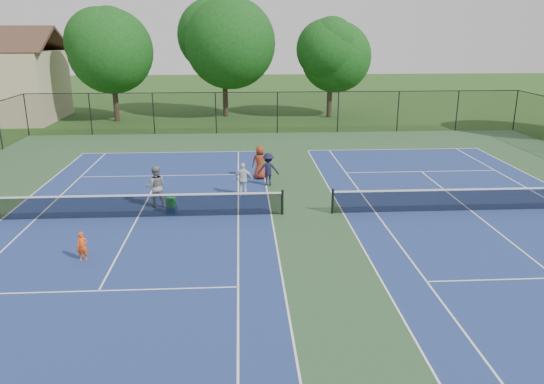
{
  "coord_description": "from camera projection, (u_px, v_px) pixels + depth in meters",
  "views": [
    {
      "loc": [
        -2.73,
        -20.76,
        7.43
      ],
      "look_at": [
        -1.54,
        -1.0,
        1.3
      ],
      "focal_mm": 35.0,
      "sensor_mm": 36.0,
      "label": 1
    }
  ],
  "objects": [
    {
      "name": "ground",
      "position": [
        307.0,
        214.0,
        22.15
      ],
      "size": [
        140.0,
        140.0,
        0.0
      ],
      "primitive_type": "plane",
      "color": "#234716",
      "rests_on": "ground"
    },
    {
      "name": "court_pad",
      "position": [
        307.0,
        214.0,
        22.15
      ],
      "size": [
        36.0,
        36.0,
        0.01
      ],
      "primitive_type": "cube",
      "color": "#2D502E",
      "rests_on": "ground"
    },
    {
      "name": "tennis_court_left",
      "position": [
        138.0,
        215.0,
        21.72
      ],
      "size": [
        12.0,
        23.83,
        1.07
      ],
      "color": "navy",
      "rests_on": "ground"
    },
    {
      "name": "tennis_court_right",
      "position": [
        471.0,
        208.0,
        22.52
      ],
      "size": [
        12.0,
        23.83,
        1.07
      ],
      "color": "navy",
      "rests_on": "ground"
    },
    {
      "name": "perimeter_fence",
      "position": [
        308.0,
        177.0,
        21.67
      ],
      "size": [
        36.08,
        36.08,
        3.02
      ],
      "color": "black",
      "rests_on": "ground"
    },
    {
      "name": "tree_back_a",
      "position": [
        111.0,
        46.0,
        42.5
      ],
      "size": [
        6.8,
        6.8,
        9.15
      ],
      "color": "#2D2116",
      "rests_on": "ground"
    },
    {
      "name": "tree_back_b",
      "position": [
        224.0,
        38.0,
        44.76
      ],
      "size": [
        7.6,
        7.6,
        10.03
      ],
      "color": "#2D2116",
      "rests_on": "ground"
    },
    {
      "name": "tree_back_c",
      "position": [
        331.0,
        52.0,
        44.65
      ],
      "size": [
        6.0,
        6.0,
        8.4
      ],
      "color": "#2D2116",
      "rests_on": "ground"
    },
    {
      "name": "child_player",
      "position": [
        82.0,
        246.0,
        17.59
      ],
      "size": [
        0.38,
        0.27,
        1.0
      ],
      "primitive_type": "imported",
      "rotation": [
        0.0,
        0.0,
        0.09
      ],
      "color": "#FF4D10",
      "rests_on": "ground"
    },
    {
      "name": "instructor",
      "position": [
        156.0,
        186.0,
        22.78
      ],
      "size": [
        0.98,
        0.81,
        1.83
      ],
      "primitive_type": "imported",
      "rotation": [
        0.0,
        0.0,
        3.28
      ],
      "color": "gray",
      "rests_on": "ground"
    },
    {
      "name": "bystander_a",
      "position": [
        243.0,
        179.0,
        24.37
      ],
      "size": [
        0.92,
        0.4,
        1.55
      ],
      "primitive_type": "imported",
      "rotation": [
        0.0,
        0.0,
        3.11
      ],
      "color": "silver",
      "rests_on": "ground"
    },
    {
      "name": "bystander_b",
      "position": [
        268.0,
        169.0,
        25.96
      ],
      "size": [
        1.11,
        0.71,
        1.63
      ],
      "primitive_type": "imported",
      "rotation": [
        0.0,
        0.0,
        3.04
      ],
      "color": "#191835",
      "rests_on": "ground"
    },
    {
      "name": "bystander_c",
      "position": [
        260.0,
        162.0,
        27.09
      ],
      "size": [
        0.86,
        0.58,
        1.74
      ],
      "primitive_type": "imported",
      "rotation": [
        0.0,
        0.0,
        3.11
      ],
      "color": "maroon",
      "rests_on": "ground"
    },
    {
      "name": "ball_crate",
      "position": [
        172.0,
        210.0,
        22.16
      ],
      "size": [
        0.45,
        0.38,
        0.3
      ],
      "primitive_type": "cube",
      "rotation": [
        0.0,
        0.0,
        -0.3
      ],
      "color": "navy",
      "rests_on": "ground"
    },
    {
      "name": "ball_hopper",
      "position": [
        171.0,
        202.0,
        22.05
      ],
      "size": [
        0.42,
        0.38,
        0.41
      ],
      "primitive_type": "cube",
      "rotation": [
        0.0,
        0.0,
        -0.4
      ],
      "color": "green",
      "rests_on": "ball_crate"
    }
  ]
}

